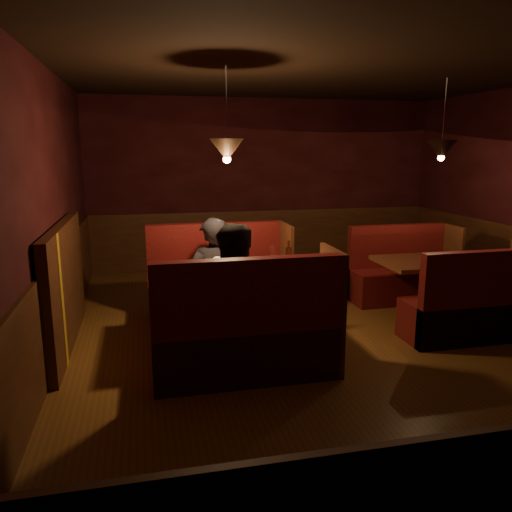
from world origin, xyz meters
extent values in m
cube|color=brown|center=(0.00, 0.00, -0.01)|extent=(6.00, 7.00, 0.01)
cube|color=black|center=(0.00, 0.00, 2.90)|extent=(6.00, 7.00, 0.01)
cube|color=black|center=(0.00, 3.50, 1.45)|extent=(6.00, 0.01, 2.90)
cube|color=black|center=(-3.00, 0.00, 1.45)|extent=(0.01, 7.00, 2.90)
cube|color=black|center=(0.00, 3.48, 0.50)|extent=(6.00, 0.04, 1.00)
cube|color=black|center=(-2.98, 0.00, 0.50)|extent=(0.04, 7.00, 1.00)
cube|color=black|center=(-2.92, 0.40, 0.65)|extent=(0.10, 2.20, 1.30)
cube|color=gold|center=(-2.87, -0.15, 0.65)|extent=(0.01, 0.12, 1.30)
cylinder|color=#333333|center=(-1.24, 0.05, 2.45)|extent=(0.01, 0.01, 0.80)
cone|color=black|center=(-1.24, 0.05, 2.05)|extent=(0.34, 0.34, 0.22)
sphere|color=#FFBF72|center=(-1.24, 0.05, 1.96)|extent=(0.08, 0.08, 0.08)
cylinder|color=#333333|center=(1.35, 0.33, 2.45)|extent=(0.01, 0.01, 0.80)
cone|color=black|center=(1.35, 0.33, 2.05)|extent=(0.34, 0.34, 0.22)
sphere|color=#FFBF72|center=(1.35, 0.33, 1.96)|extent=(0.08, 0.08, 0.08)
cube|color=#5B3314|center=(-1.24, 0.05, 0.80)|extent=(1.55, 0.94, 0.06)
cylinder|color=black|center=(-1.24, 0.05, 0.39)|extent=(0.16, 0.16, 0.78)
cylinder|color=black|center=(-1.24, 0.05, 0.02)|extent=(0.62, 0.62, 0.04)
cylinder|color=silver|center=(-1.16, -0.12, 0.84)|extent=(0.31, 0.31, 0.02)
cube|color=black|center=(-1.20, -0.08, 0.87)|extent=(0.10, 0.09, 0.04)
ellipsoid|color=silver|center=(-1.23, -0.10, 0.88)|extent=(0.08, 0.08, 0.06)
cube|color=tan|center=(-1.12, -0.19, 0.87)|extent=(0.09, 0.07, 0.04)
cylinder|color=silver|center=(-1.15, -0.13, 0.86)|extent=(0.11, 0.11, 0.01)
cylinder|color=silver|center=(-1.33, 0.26, 0.84)|extent=(0.29, 0.29, 0.02)
ellipsoid|color=beige|center=(-1.31, 0.31, 0.88)|extent=(0.11, 0.11, 0.06)
cube|color=silver|center=(-1.38, 0.27, 0.85)|extent=(0.22, 0.05, 0.00)
cylinder|color=white|center=(-0.86, 0.11, 0.88)|extent=(0.06, 0.06, 0.09)
cylinder|color=white|center=(-0.69, 0.28, 0.91)|extent=(0.08, 0.08, 0.17)
cylinder|color=white|center=(-0.67, -0.20, 0.91)|extent=(0.08, 0.08, 0.17)
cylinder|color=#47230F|center=(-0.55, 0.13, 0.92)|extent=(0.07, 0.07, 0.18)
cylinder|color=#47230F|center=(-0.55, 0.13, 1.05)|extent=(0.03, 0.03, 0.08)
ellipsoid|color=white|center=(-0.80, -0.08, 0.86)|extent=(0.13, 0.13, 0.05)
cube|color=#380907|center=(-1.24, 0.86, 0.25)|extent=(1.66, 0.61, 0.50)
cube|color=#380907|center=(-1.24, 1.09, 0.58)|extent=(1.66, 0.13, 1.16)
cube|color=black|center=(-0.38, 0.86, 0.58)|extent=(0.04, 0.61, 1.16)
cube|color=#380907|center=(-1.24, -0.75, 0.25)|extent=(1.66, 0.61, 0.50)
cube|color=#380907|center=(-1.24, -0.99, 0.58)|extent=(1.66, 0.13, 1.16)
cube|color=black|center=(-0.38, -0.75, 0.58)|extent=(0.04, 0.61, 1.16)
cube|color=#5B3314|center=(1.35, 0.33, 0.71)|extent=(1.31, 0.84, 0.05)
cylinder|color=black|center=(1.35, 0.33, 0.34)|extent=(0.14, 0.14, 0.69)
cylinder|color=black|center=(1.35, 0.33, 0.02)|extent=(0.55, 0.55, 0.04)
cube|color=#380907|center=(1.35, 1.04, 0.22)|extent=(1.41, 0.54, 0.44)
cube|color=#380907|center=(1.35, 1.25, 0.52)|extent=(1.41, 0.12, 1.03)
cube|color=black|center=(2.07, 1.04, 0.52)|extent=(0.04, 0.54, 1.03)
cube|color=#380907|center=(1.35, -0.38, 0.22)|extent=(1.41, 0.54, 0.44)
cube|color=#380907|center=(1.35, -0.60, 0.52)|extent=(1.41, 0.12, 1.03)
imported|color=black|center=(-1.33, 0.61, 0.82)|extent=(0.68, 0.53, 1.65)
imported|color=black|center=(-1.23, -0.56, 0.87)|extent=(0.90, 0.73, 1.74)
camera|label=1|loc=(-2.08, -4.98, 2.06)|focal=35.00mm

